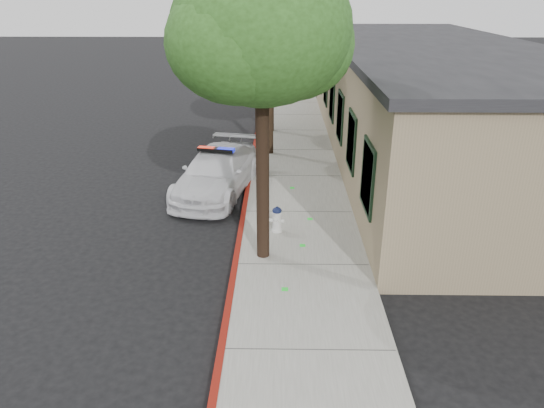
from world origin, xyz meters
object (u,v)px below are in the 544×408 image
Objects in this scene: police_car at (217,172)px; street_tree_mid at (270,29)px; street_tree_far at (272,46)px; clapboard_building at (427,100)px; fire_hydrant at (277,219)px; street_tree_near at (262,36)px.

street_tree_mid is at bearing 78.48° from police_car.
police_car is 0.83× the size of street_tree_mid.
street_tree_mid reaches higher than street_tree_far.
clapboard_building is at bearing 40.40° from police_car.
fire_hydrant is 0.14× the size of street_tree_far.
street_tree_mid reaches higher than clapboard_building.
street_tree_far is (0.02, 3.26, -0.89)m from street_tree_mid.
street_tree_near is 8.21m from street_tree_mid.
street_tree_near is (1.61, -4.39, 4.49)m from police_car.
street_tree_mid is at bearing 99.81° from fire_hydrant.
police_car reaches higher than fire_hydrant.
street_tree_mid is (0.00, 8.20, -0.47)m from street_tree_near.
clapboard_building is 4.28× the size of street_tree_far.
street_tree_near is at bearing -90.13° from street_tree_far.
street_tree_far is at bearing 98.87° from fire_hydrant.
clapboard_building is at bearing 59.35° from fire_hydrant.
clapboard_building is 10.90m from street_tree_near.
fire_hydrant is at bearing -127.93° from clapboard_building.
street_tree_near is at bearing -90.02° from street_tree_mid.
street_tree_near is (-0.31, -1.31, 4.68)m from fire_hydrant.
fire_hydrant is at bearing -87.47° from street_tree_mid.
clapboard_building is 3.46× the size of street_tree_mid.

